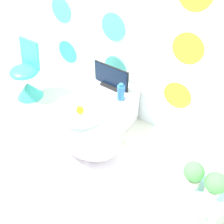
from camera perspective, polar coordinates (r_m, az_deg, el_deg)
The scene contains 12 objects.
ground_plane at distance 2.86m, azimuth -19.86°, elevation -16.45°, with size 12.00×12.00×0.00m, color silver.
wall_back_dotted at distance 2.93m, azimuth 1.18°, elevation 21.05°, with size 4.54×0.05×2.60m.
rug at distance 2.98m, azimuth -7.81°, elevation -9.99°, with size 1.35×0.94×0.01m.
bathtub at distance 2.85m, azimuth -6.05°, elevation -4.28°, with size 0.87×0.54×0.57m.
rubber_duck at distance 2.62m, azimuth -7.06°, elevation 0.53°, with size 0.08×0.09×0.09m.
chair at distance 3.81m, azimuth -17.97°, elevation 6.59°, with size 0.39×0.39×0.80m.
tv_cabinet at distance 3.23m, azimuth -0.23°, elevation 1.86°, with size 0.57×0.39×0.52m.
tv at distance 3.00m, azimuth -0.23°, elevation 7.46°, with size 0.46×0.12×0.27m.
vase at distance 2.82m, azimuth 1.94°, elevation 4.30°, with size 0.08×0.08×0.20m.
side_table at distance 2.29m, azimuth 17.95°, elevation -17.24°, with size 0.36×0.35×0.55m.
potted_plant_left at distance 2.10m, azimuth 17.24°, elevation -12.77°, with size 0.15×0.15×0.23m.
potted_plant_right at distance 2.10m, azimuth 21.55°, elevation -14.40°, with size 0.16×0.16×0.21m.
Camera 1 is at (1.58, -0.58, 2.31)m, focal length 42.00 mm.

